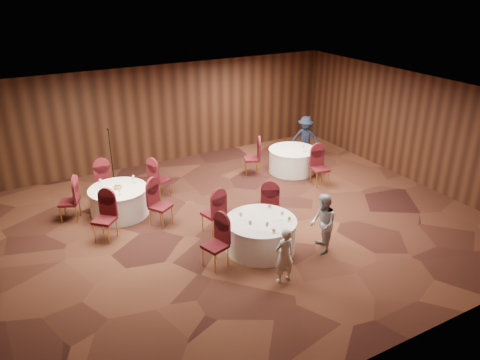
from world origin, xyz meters
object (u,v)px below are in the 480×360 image
table_right (292,160)px  woman_a (284,256)px  mic_stand (112,166)px  man_c (305,138)px  table_main (261,234)px  table_left (119,201)px  woman_b (323,223)px

table_right → woman_a: (-3.48, -4.72, 0.24)m
mic_stand → woman_a: bearing=-75.9°
man_c → mic_stand: bearing=-145.8°
mic_stand → man_c: mic_stand is taller
table_main → woman_a: bearing=-100.0°
woman_a → man_c: 7.06m
table_left → man_c: man_c is taller
table_main → woman_a: size_ratio=1.33×
table_left → woman_b: size_ratio=1.09×
table_right → woman_a: woman_a is taller
table_main → mic_stand: 5.78m
table_right → woman_b: 4.67m
table_left → man_c: size_ratio=1.02×
table_left → woman_b: woman_b is taller
woman_a → man_c: size_ratio=0.83×
mic_stand → woman_a: mic_stand is taller
woman_b → table_right: bearing=178.5°
table_main → mic_stand: mic_stand is taller
table_main → man_c: 5.97m
table_left → table_right: bearing=2.3°
woman_b → man_c: man_c is taller
mic_stand → man_c: 6.33m
table_right → man_c: man_c is taller
mic_stand → table_main: bearing=-70.7°
table_main → woman_b: size_ratio=1.17×
table_left → woman_b: bearing=-48.2°
mic_stand → woman_b: (3.09, -6.18, 0.21)m
woman_a → woman_b: size_ratio=0.88×
woman_a → table_right: bearing=-128.1°
mic_stand → table_right: bearing=-21.3°
table_right → mic_stand: bearing=158.7°
table_left → man_c: bearing=8.1°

